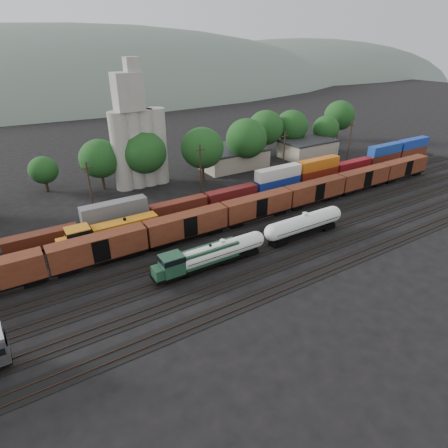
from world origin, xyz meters
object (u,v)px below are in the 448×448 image
tank_car_a (222,251)px  orange_locomotive (108,234)px  grain_silo (138,140)px  green_locomotive (195,260)px

tank_car_a → orange_locomotive: (-13.76, 15.00, 0.19)m
orange_locomotive → grain_silo: size_ratio=0.65×
green_locomotive → tank_car_a: 4.90m
tank_car_a → orange_locomotive: bearing=132.5°
green_locomotive → orange_locomotive: bearing=120.6°
tank_car_a → grain_silo: bearing=86.8°
orange_locomotive → grain_silo: grain_silo is taller
orange_locomotive → grain_silo: 31.74m
tank_car_a → orange_locomotive: orange_locomotive is taller
grain_silo → orange_locomotive: bearing=-121.7°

